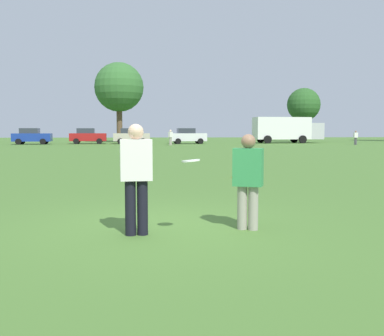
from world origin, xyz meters
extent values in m
plane|color=#47702D|center=(0.00, 0.00, 0.00)|extent=(186.44, 186.44, 0.00)
cylinder|color=black|center=(-0.50, -0.58, 0.42)|extent=(0.16, 0.16, 0.84)
cylinder|color=black|center=(-0.32, -0.56, 0.42)|extent=(0.16, 0.16, 0.84)
cube|color=silver|center=(-0.41, -0.57, 1.14)|extent=(0.49, 0.32, 0.62)
sphere|color=#D8AD8C|center=(-0.41, -0.57, 1.56)|extent=(0.24, 0.24, 0.24)
cylinder|color=gray|center=(1.42, -0.37, 0.35)|extent=(0.16, 0.16, 0.70)
cylinder|color=gray|center=(1.26, -0.31, 0.35)|extent=(0.16, 0.16, 0.70)
cube|color=#338C4C|center=(1.34, -0.34, 1.00)|extent=(0.52, 0.41, 0.60)
sphere|color=#8C664C|center=(1.34, -0.34, 1.41)|extent=(0.23, 0.23, 0.23)
cylinder|color=white|center=(0.39, -0.76, 1.14)|extent=(0.27, 0.27, 0.06)
cube|color=#D8590C|center=(2.65, 7.48, 0.01)|extent=(0.32, 0.32, 0.03)
cone|color=orange|center=(2.65, 7.48, 0.26)|extent=(0.24, 0.24, 0.45)
cube|color=navy|center=(-13.70, 45.40, 0.78)|extent=(4.31, 2.09, 0.90)
cube|color=#2D333D|center=(-13.95, 45.39, 1.50)|extent=(2.11, 1.77, 0.64)
cylinder|color=black|center=(-12.47, 46.49, 0.33)|extent=(0.67, 0.26, 0.66)
cylinder|color=black|center=(-12.34, 44.50, 0.33)|extent=(0.67, 0.26, 0.66)
cylinder|color=black|center=(-15.07, 46.31, 0.33)|extent=(0.67, 0.26, 0.66)
cylinder|color=black|center=(-14.93, 44.32, 0.33)|extent=(0.67, 0.26, 0.66)
cube|color=maroon|center=(-7.65, 46.74, 0.78)|extent=(4.31, 2.09, 0.90)
cube|color=#2D333D|center=(-7.90, 46.72, 1.50)|extent=(2.11, 1.77, 0.64)
cylinder|color=black|center=(-6.42, 47.82, 0.33)|extent=(0.67, 0.26, 0.66)
cylinder|color=black|center=(-6.28, 45.83, 0.33)|extent=(0.67, 0.26, 0.66)
cylinder|color=black|center=(-9.02, 47.64, 0.33)|extent=(0.67, 0.26, 0.66)
cylinder|color=black|center=(-8.88, 45.65, 0.33)|extent=(0.67, 0.26, 0.66)
cube|color=#B7AD99|center=(-2.60, 46.33, 0.78)|extent=(4.31, 2.09, 0.90)
cube|color=#2D333D|center=(-2.85, 46.32, 1.50)|extent=(2.11, 1.77, 0.64)
cylinder|color=black|center=(-1.37, 47.42, 0.33)|extent=(0.67, 0.26, 0.66)
cylinder|color=black|center=(-1.24, 45.43, 0.33)|extent=(0.67, 0.26, 0.66)
cylinder|color=black|center=(-3.97, 47.24, 0.33)|extent=(0.67, 0.26, 0.66)
cylinder|color=black|center=(-3.83, 45.25, 0.33)|extent=(0.67, 0.26, 0.66)
cube|color=silver|center=(4.01, 45.67, 0.78)|extent=(4.31, 2.09, 0.90)
cube|color=#2D333D|center=(3.76, 45.66, 1.50)|extent=(2.11, 1.77, 0.64)
cylinder|color=black|center=(5.24, 46.76, 0.33)|extent=(0.67, 0.26, 0.66)
cylinder|color=black|center=(5.38, 44.77, 0.33)|extent=(0.67, 0.26, 0.66)
cylinder|color=black|center=(2.64, 46.58, 0.33)|extent=(0.67, 0.26, 0.66)
cylinder|color=black|center=(2.78, 44.59, 0.33)|extent=(0.67, 0.26, 0.66)
cube|color=white|center=(15.72, 47.64, 1.83)|extent=(6.96, 2.96, 2.70)
cube|color=#B2B2B7|center=(19.91, 47.93, 1.48)|extent=(1.95, 2.42, 2.00)
cylinder|color=black|center=(17.83, 49.16, 0.48)|extent=(0.98, 0.35, 0.96)
cylinder|color=black|center=(18.02, 46.43, 0.48)|extent=(0.98, 0.35, 0.96)
cylinder|color=black|center=(13.42, 48.86, 0.48)|extent=(0.98, 0.35, 0.96)
cylinder|color=black|center=(13.61, 46.12, 0.48)|extent=(0.98, 0.35, 0.96)
cylinder|color=#4C4C51|center=(21.83, 40.42, 0.39)|extent=(0.15, 0.15, 0.78)
cylinder|color=#4C4C51|center=(21.99, 40.44, 0.39)|extent=(0.15, 0.15, 0.78)
cube|color=silver|center=(21.91, 40.43, 1.06)|extent=(0.45, 0.29, 0.55)
sphere|color=#8C664C|center=(21.91, 40.43, 1.43)|extent=(0.21, 0.21, 0.21)
cylinder|color=gray|center=(1.68, 40.58, 0.42)|extent=(0.16, 0.16, 0.83)
cylinder|color=gray|center=(1.81, 40.70, 0.42)|extent=(0.16, 0.16, 0.83)
cube|color=silver|center=(1.75, 40.64, 1.13)|extent=(0.51, 0.50, 0.59)
sphere|color=beige|center=(1.75, 40.64, 1.53)|extent=(0.23, 0.23, 0.23)
cylinder|color=brown|center=(-4.48, 53.44, 2.25)|extent=(0.75, 0.75, 4.50)
sphere|color=#33662D|center=(-4.48, 53.44, 7.23)|extent=(6.43, 6.43, 6.43)
cylinder|color=brown|center=(20.58, 53.87, 1.59)|extent=(0.53, 0.53, 3.17)
sphere|color=#285623|center=(20.58, 53.87, 5.10)|extent=(4.53, 4.53, 4.53)
camera|label=1|loc=(-0.17, -7.40, 1.59)|focal=42.54mm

